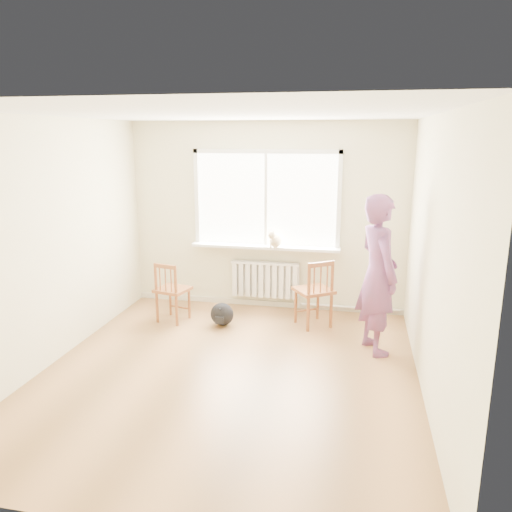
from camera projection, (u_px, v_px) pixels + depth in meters
The scene contains 13 objects.
floor at pixel (228, 373), 5.38m from camera, with size 4.50×4.50×0.00m, color #A97445.
ceiling at pixel (225, 113), 4.74m from camera, with size 4.50×4.50×0.00m, color white.
back_wall at pixel (266, 217), 7.20m from camera, with size 4.00×0.01×2.70m, color beige.
window at pixel (266, 195), 7.10m from camera, with size 2.12×0.05×1.42m.
windowsill at pixel (265, 247), 7.20m from camera, with size 2.15×0.22×0.04m, color white.
radiator at pixel (265, 279), 7.33m from camera, with size 1.00×0.12×0.55m.
heating_pipe at pixel (350, 307), 7.20m from camera, with size 0.04×0.04×1.40m, color silver.
baseboard at pixel (266, 303), 7.50m from camera, with size 4.00×0.03×0.08m, color beige.
chair_left at pixel (171, 292), 6.78m from camera, with size 0.49×0.48×0.84m.
chair_right at pixel (315, 293), 6.60m from camera, with size 0.62×0.62×0.92m.
person at pixel (378, 275), 5.74m from camera, with size 0.68×0.45×1.87m, color #C64250.
cat at pixel (275, 240), 7.05m from camera, with size 0.25×0.39×0.27m.
backpack at pixel (222, 314), 6.70m from camera, with size 0.31×0.24×0.31m, color black.
Camera 1 is at (1.28, -4.77, 2.50)m, focal length 35.00 mm.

